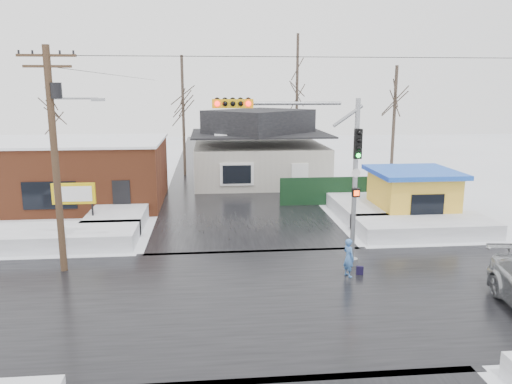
{
  "coord_description": "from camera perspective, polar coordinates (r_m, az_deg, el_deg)",
  "views": [
    {
      "loc": [
        -1.99,
        -16.65,
        7.44
      ],
      "look_at": [
        0.03,
        4.26,
        3.0
      ],
      "focal_mm": 35.0,
      "sensor_mm": 36.0,
      "label": 1
    }
  ],
  "objects": [
    {
      "name": "ground",
      "position": [
        18.34,
        1.2,
        -12.0
      ],
      "size": [
        120.0,
        120.0,
        0.0
      ],
      "primitive_type": "plane",
      "color": "white",
      "rests_on": "ground"
    },
    {
      "name": "road_ns",
      "position": [
        18.34,
        1.2,
        -11.97
      ],
      "size": [
        10.0,
        120.0,
        0.02
      ],
      "primitive_type": "cube",
      "color": "black",
      "rests_on": "ground"
    },
    {
      "name": "road_ew",
      "position": [
        18.34,
        1.2,
        -11.97
      ],
      "size": [
        120.0,
        10.0,
        0.02
      ],
      "primitive_type": "cube",
      "color": "black",
      "rests_on": "ground"
    },
    {
      "name": "snowbank_nw",
      "position": [
        25.65,
        -21.23,
        -4.83
      ],
      "size": [
        7.0,
        3.0,
        0.8
      ],
      "primitive_type": "cube",
      "color": "white",
      "rests_on": "ground"
    },
    {
      "name": "snowbank_ne",
      "position": [
        27.01,
        18.75,
        -3.82
      ],
      "size": [
        7.0,
        3.0,
        0.8
      ],
      "primitive_type": "cube",
      "color": "white",
      "rests_on": "ground"
    },
    {
      "name": "snowbank_nside_w",
      "position": [
        29.92,
        -15.02,
        -2.09
      ],
      "size": [
        3.0,
        8.0,
        0.8
      ],
      "primitive_type": "cube",
      "color": "white",
      "rests_on": "ground"
    },
    {
      "name": "snowbank_nside_e",
      "position": [
        30.84,
        11.58,
        -1.51
      ],
      "size": [
        3.0,
        8.0,
        0.8
      ],
      "primitive_type": "cube",
      "color": "white",
      "rests_on": "ground"
    },
    {
      "name": "traffic_signal",
      "position": [
        20.31,
        7.12,
        3.64
      ],
      "size": [
        6.05,
        0.68,
        7.0
      ],
      "color": "gray",
      "rests_on": "ground"
    },
    {
      "name": "utility_pole",
      "position": [
        21.13,
        -21.89,
        4.76
      ],
      "size": [
        3.15,
        0.44,
        9.0
      ],
      "color": "#382619",
      "rests_on": "ground"
    },
    {
      "name": "brick_building",
      "position": [
        34.28,
        -20.7,
        2.16
      ],
      "size": [
        12.2,
        8.2,
        4.12
      ],
      "color": "brown",
      "rests_on": "ground"
    },
    {
      "name": "marquee_sign",
      "position": [
        27.62,
        -20.11,
        -0.33
      ],
      "size": [
        2.2,
        0.21,
        2.55
      ],
      "color": "black",
      "rests_on": "ground"
    },
    {
      "name": "house",
      "position": [
        39.15,
        0.37,
        4.86
      ],
      "size": [
        10.4,
        8.4,
        5.76
      ],
      "color": "beige",
      "rests_on": "ground"
    },
    {
      "name": "kiosk",
      "position": [
        29.62,
        17.42,
        -0.26
      ],
      "size": [
        4.6,
        4.6,
        2.88
      ],
      "color": "yellow",
      "rests_on": "ground"
    },
    {
      "name": "fence",
      "position": [
        32.46,
        9.75,
        0.14
      ],
      "size": [
        8.0,
        0.12,
        1.8
      ],
      "primitive_type": "cube",
      "color": "black",
      "rests_on": "ground"
    },
    {
      "name": "tree_far_left",
      "position": [
        42.7,
        -8.42,
        12.5
      ],
      "size": [
        3.0,
        3.0,
        10.0
      ],
      "color": "#332821",
      "rests_on": "ground"
    },
    {
      "name": "tree_far_mid",
      "position": [
        45.4,
        4.77,
        14.55
      ],
      "size": [
        3.0,
        3.0,
        12.0
      ],
      "color": "#332821",
      "rests_on": "ground"
    },
    {
      "name": "tree_far_right",
      "position": [
        39.23,
        15.67,
        11.09
      ],
      "size": [
        3.0,
        3.0,
        9.0
      ],
      "color": "#332821",
      "rests_on": "ground"
    },
    {
      "name": "tree_far_west",
      "position": [
        42.4,
        -22.31,
        9.6
      ],
      "size": [
        3.0,
        3.0,
        8.0
      ],
      "color": "#332821",
      "rests_on": "ground"
    },
    {
      "name": "pedestrian",
      "position": [
        20.29,
        10.54,
        -7.43
      ],
      "size": [
        0.56,
        0.67,
        1.56
      ],
      "primitive_type": "imported",
      "rotation": [
        0.0,
        0.0,
        1.95
      ],
      "color": "#4376BE",
      "rests_on": "ground"
    },
    {
      "name": "shopping_bag",
      "position": [
        20.75,
        11.77,
        -8.82
      ],
      "size": [
        0.3,
        0.17,
        0.35
      ],
      "primitive_type": "cube",
      "rotation": [
        0.0,
        0.0,
        -0.17
      ],
      "color": "black",
      "rests_on": "ground"
    }
  ]
}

